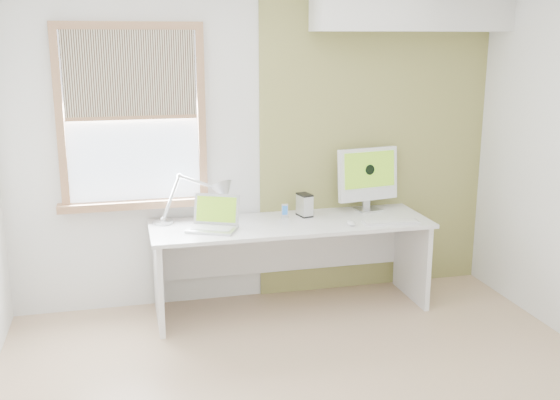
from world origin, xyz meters
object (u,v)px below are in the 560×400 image
object	(u,v)px
laptop	(214,221)
imac	(368,176)
desk	(289,243)
desk_lamp	(212,196)
external_drive	(305,205)

from	to	relation	value
laptop	imac	xyz separation A→B (m)	(1.33, 0.25, 0.23)
desk	desk_lamp	distance (m)	0.73
imac	external_drive	bearing A→B (deg)	-173.28
desk_lamp	imac	distance (m)	1.32
desk_lamp	external_drive	xyz separation A→B (m)	(0.75, -0.03, -0.11)
external_drive	imac	bearing A→B (deg)	6.72
desk_lamp	external_drive	bearing A→B (deg)	-2.11
desk	desk_lamp	xyz separation A→B (m)	(-0.59, 0.12, 0.40)
external_drive	imac	distance (m)	0.60
desk	desk_lamp	bearing A→B (deg)	168.69
desk	external_drive	distance (m)	0.34
desk_lamp	desk	bearing A→B (deg)	-11.31
imac	desk_lamp	bearing A→B (deg)	-178.29
desk_lamp	imac	bearing A→B (deg)	1.71
external_drive	imac	size ratio (longest dim) A/B	0.34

